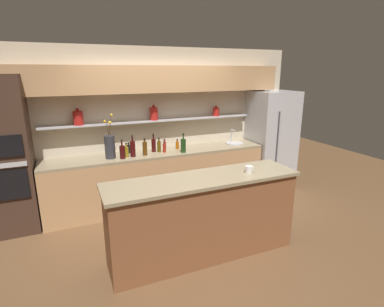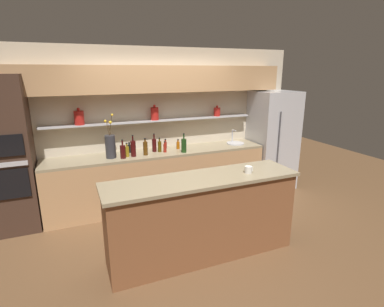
{
  "view_description": "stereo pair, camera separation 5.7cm",
  "coord_description": "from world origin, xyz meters",
  "px_view_note": "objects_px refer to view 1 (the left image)",
  "views": [
    {
      "loc": [
        -1.43,
        -3.37,
        2.23
      ],
      "look_at": [
        0.21,
        0.42,
        1.08
      ],
      "focal_mm": 28.0,
      "sensor_mm": 36.0,
      "label": 1
    },
    {
      "loc": [
        -1.37,
        -3.39,
        2.23
      ],
      "look_at": [
        0.21,
        0.42,
        1.08
      ],
      "focal_mm": 28.0,
      "sensor_mm": 36.0,
      "label": 2
    }
  ],
  "objects_px": {
    "bottle_spirit_0": "(133,149)",
    "bottle_wine_10": "(133,149)",
    "bottle_sauce_6": "(129,149)",
    "coffee_mug": "(249,169)",
    "bottle_sauce_7": "(165,144)",
    "bottle_wine_11": "(122,152)",
    "oven_tower": "(3,157)",
    "bottle_spirit_3": "(145,148)",
    "bottle_sauce_4": "(164,148)",
    "bottle_oil_9": "(159,146)",
    "refrigerator": "(271,140)",
    "bottle_wine_2": "(154,145)",
    "bottle_wine_8": "(183,145)",
    "bottle_oil_1": "(127,152)",
    "flower_vase": "(110,146)",
    "bottle_sauce_5": "(177,145)",
    "sink_fixture": "(234,142)"
  },
  "relations": [
    {
      "from": "bottle_spirit_0",
      "to": "bottle_wine_10",
      "type": "relative_size",
      "value": 0.67
    },
    {
      "from": "bottle_sauce_6",
      "to": "coffee_mug",
      "type": "height_order",
      "value": "coffee_mug"
    },
    {
      "from": "bottle_sauce_7",
      "to": "bottle_wine_11",
      "type": "xyz_separation_m",
      "value": [
        -0.79,
        -0.34,
        0.04
      ]
    },
    {
      "from": "oven_tower",
      "to": "bottle_spirit_3",
      "type": "relative_size",
      "value": 7.99
    },
    {
      "from": "bottle_sauce_4",
      "to": "bottle_oil_9",
      "type": "bearing_deg",
      "value": 143.02
    },
    {
      "from": "bottle_wine_10",
      "to": "coffee_mug",
      "type": "height_order",
      "value": "bottle_wine_10"
    },
    {
      "from": "refrigerator",
      "to": "bottle_sauce_6",
      "type": "bearing_deg",
      "value": 176.27
    },
    {
      "from": "bottle_wine_2",
      "to": "bottle_wine_8",
      "type": "bearing_deg",
      "value": -28.24
    },
    {
      "from": "bottle_spirit_3",
      "to": "bottle_sauce_6",
      "type": "bearing_deg",
      "value": 130.55
    },
    {
      "from": "bottle_spirit_3",
      "to": "bottle_spirit_0",
      "type": "bearing_deg",
      "value": 144.4
    },
    {
      "from": "bottle_oil_1",
      "to": "bottle_spirit_3",
      "type": "height_order",
      "value": "bottle_spirit_3"
    },
    {
      "from": "bottle_wine_8",
      "to": "bottle_spirit_3",
      "type": "bearing_deg",
      "value": 172.81
    },
    {
      "from": "bottle_sauce_7",
      "to": "bottle_wine_8",
      "type": "height_order",
      "value": "bottle_wine_8"
    },
    {
      "from": "bottle_spirit_0",
      "to": "bottle_wine_8",
      "type": "xyz_separation_m",
      "value": [
        0.79,
        -0.2,
        0.02
      ]
    },
    {
      "from": "flower_vase",
      "to": "bottle_sauce_4",
      "type": "bearing_deg",
      "value": -0.04
    },
    {
      "from": "bottle_spirit_3",
      "to": "bottle_sauce_6",
      "type": "xyz_separation_m",
      "value": [
        -0.21,
        0.24,
        -0.04
      ]
    },
    {
      "from": "flower_vase",
      "to": "bottle_oil_1",
      "type": "bearing_deg",
      "value": -7.23
    },
    {
      "from": "bottle_sauce_5",
      "to": "coffee_mug",
      "type": "distance_m",
      "value": 1.8
    },
    {
      "from": "bottle_sauce_6",
      "to": "bottle_wine_11",
      "type": "xyz_separation_m",
      "value": [
        -0.16,
        -0.29,
        0.03
      ]
    },
    {
      "from": "bottle_oil_1",
      "to": "bottle_wine_8",
      "type": "height_order",
      "value": "bottle_wine_8"
    },
    {
      "from": "bottle_spirit_3",
      "to": "bottle_wine_11",
      "type": "xyz_separation_m",
      "value": [
        -0.36,
        -0.05,
        -0.01
      ]
    },
    {
      "from": "bottle_wine_2",
      "to": "bottle_sauce_4",
      "type": "xyz_separation_m",
      "value": [
        0.15,
        -0.11,
        -0.04
      ]
    },
    {
      "from": "bottle_sauce_4",
      "to": "bottle_wine_10",
      "type": "height_order",
      "value": "bottle_wine_10"
    },
    {
      "from": "oven_tower",
      "to": "bottle_sauce_4",
      "type": "height_order",
      "value": "oven_tower"
    },
    {
      "from": "bottle_sauce_4",
      "to": "bottle_sauce_7",
      "type": "relative_size",
      "value": 1.12
    },
    {
      "from": "bottle_sauce_6",
      "to": "oven_tower",
      "type": "bearing_deg",
      "value": -175.4
    },
    {
      "from": "refrigerator",
      "to": "flower_vase",
      "type": "distance_m",
      "value": 3.04
    },
    {
      "from": "bottle_oil_1",
      "to": "bottle_sauce_7",
      "type": "height_order",
      "value": "bottle_oil_1"
    },
    {
      "from": "bottle_wine_8",
      "to": "bottle_sauce_6",
      "type": "bearing_deg",
      "value": 158.85
    },
    {
      "from": "bottle_sauce_5",
      "to": "bottle_spirit_3",
      "type": "bearing_deg",
      "value": -164.33
    },
    {
      "from": "bottle_wine_10",
      "to": "coffee_mug",
      "type": "distance_m",
      "value": 1.93
    },
    {
      "from": "bottle_sauce_4",
      "to": "bottle_wine_11",
      "type": "height_order",
      "value": "bottle_wine_11"
    },
    {
      "from": "oven_tower",
      "to": "bottle_spirit_0",
      "type": "height_order",
      "value": "oven_tower"
    },
    {
      "from": "refrigerator",
      "to": "bottle_spirit_0",
      "type": "distance_m",
      "value": 2.67
    },
    {
      "from": "bottle_spirit_3",
      "to": "sink_fixture",
      "type": "bearing_deg",
      "value": 3.84
    },
    {
      "from": "bottle_wine_11",
      "to": "sink_fixture",
      "type": "bearing_deg",
      "value": 4.48
    },
    {
      "from": "bottle_oil_9",
      "to": "bottle_spirit_0",
      "type": "bearing_deg",
      "value": 178.21
    },
    {
      "from": "bottle_wine_11",
      "to": "bottle_wine_10",
      "type": "bearing_deg",
      "value": 14.12
    },
    {
      "from": "bottle_spirit_3",
      "to": "bottle_sauce_7",
      "type": "distance_m",
      "value": 0.52
    },
    {
      "from": "bottle_oil_9",
      "to": "bottle_wine_10",
      "type": "xyz_separation_m",
      "value": [
        -0.46,
        -0.11,
        0.03
      ]
    },
    {
      "from": "bottle_wine_2",
      "to": "bottle_sauce_6",
      "type": "height_order",
      "value": "bottle_wine_2"
    },
    {
      "from": "bottle_spirit_3",
      "to": "flower_vase",
      "type": "bearing_deg",
      "value": 174.65
    },
    {
      "from": "bottle_wine_10",
      "to": "bottle_wine_11",
      "type": "distance_m",
      "value": 0.18
    },
    {
      "from": "bottle_sauce_6",
      "to": "bottle_wine_10",
      "type": "distance_m",
      "value": 0.26
    },
    {
      "from": "bottle_spirit_0",
      "to": "bottle_wine_11",
      "type": "relative_size",
      "value": 0.78
    },
    {
      "from": "bottle_wine_8",
      "to": "refrigerator",
      "type": "bearing_deg",
      "value": 4.41
    },
    {
      "from": "bottle_wine_2",
      "to": "bottle_oil_9",
      "type": "relative_size",
      "value": 1.28
    },
    {
      "from": "oven_tower",
      "to": "bottle_wine_11",
      "type": "height_order",
      "value": "oven_tower"
    },
    {
      "from": "bottle_sauce_7",
      "to": "bottle_sauce_5",
      "type": "bearing_deg",
      "value": -32.37
    },
    {
      "from": "oven_tower",
      "to": "bottle_wine_11",
      "type": "bearing_deg",
      "value": -5.44
    }
  ]
}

